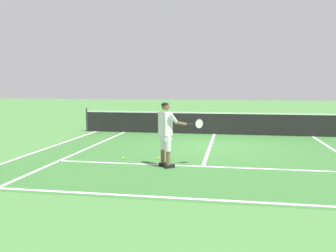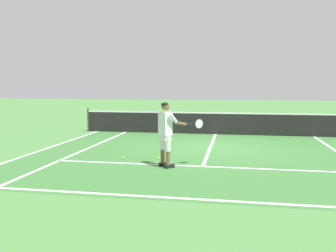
# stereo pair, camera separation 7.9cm
# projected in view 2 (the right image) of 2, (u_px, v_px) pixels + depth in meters

# --- Properties ---
(ground_plane) EXTENTS (80.00, 80.00, 0.00)m
(ground_plane) POSITION_uv_depth(u_px,v_px,m) (211.00, 147.00, 12.64)
(ground_plane) COLOR #477F3D
(court_inner_surface) EXTENTS (10.98, 9.58, 0.00)m
(court_inner_surface) POSITION_uv_depth(u_px,v_px,m) (208.00, 154.00, 11.31)
(court_inner_surface) COLOR #387033
(court_inner_surface) RESTS_ON ground
(line_baseline) EXTENTS (10.98, 0.10, 0.01)m
(line_baseline) POSITION_uv_depth(u_px,v_px,m) (190.00, 199.00, 6.83)
(line_baseline) COLOR white
(line_baseline) RESTS_ON ground
(line_service) EXTENTS (8.23, 0.10, 0.01)m
(line_service) POSITION_uv_depth(u_px,v_px,m) (203.00, 166.00, 9.54)
(line_service) COLOR white
(line_service) RESTS_ON ground
(line_centre_service) EXTENTS (0.10, 6.40, 0.01)m
(line_centre_service) POSITION_uv_depth(u_px,v_px,m) (211.00, 146.00, 12.67)
(line_centre_service) COLOR white
(line_centre_service) RESTS_ON ground
(line_singles_left) EXTENTS (0.10, 9.18, 0.01)m
(line_singles_left) POSITION_uv_depth(u_px,v_px,m) (85.00, 149.00, 12.06)
(line_singles_left) COLOR white
(line_singles_left) RESTS_ON ground
(line_doubles_left) EXTENTS (0.10, 9.18, 0.01)m
(line_doubles_left) POSITION_uv_depth(u_px,v_px,m) (48.00, 148.00, 12.31)
(line_doubles_left) COLOR white
(line_doubles_left) RESTS_ON ground
(tennis_net) EXTENTS (11.96, 0.08, 1.07)m
(tennis_net) POSITION_uv_depth(u_px,v_px,m) (216.00, 123.00, 15.74)
(tennis_net) COLOR #333338
(tennis_net) RESTS_ON ground
(tennis_player) EXTENTS (1.18, 0.69, 1.71)m
(tennis_player) POSITION_uv_depth(u_px,v_px,m) (166.00, 130.00, 9.38)
(tennis_player) COLOR black
(tennis_player) RESTS_ON ground
(tennis_ball_near_feet) EXTENTS (0.07, 0.07, 0.07)m
(tennis_ball_near_feet) POSITION_uv_depth(u_px,v_px,m) (158.00, 158.00, 10.49)
(tennis_ball_near_feet) COLOR #CCE02D
(tennis_ball_near_feet) RESTS_ON ground
(tennis_ball_by_baseline) EXTENTS (0.07, 0.07, 0.07)m
(tennis_ball_by_baseline) POSITION_uv_depth(u_px,v_px,m) (123.00, 158.00, 10.51)
(tennis_ball_by_baseline) COLOR #CCE02D
(tennis_ball_by_baseline) RESTS_ON ground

